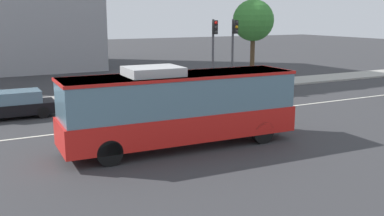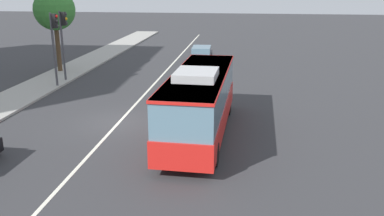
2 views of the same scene
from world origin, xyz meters
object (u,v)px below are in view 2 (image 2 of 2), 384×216
at_px(transit_bus, 200,99).
at_px(traffic_light_mid_block, 55,37).
at_px(sedan_black_ahead, 202,54).
at_px(traffic_light_far_corner, 63,34).
at_px(street_tree_kerbside_left, 54,10).

distance_m(transit_bus, traffic_light_mid_block, 13.71).
relative_size(sedan_black_ahead, traffic_light_far_corner, 0.88).
bearing_deg(transit_bus, sedan_black_ahead, 7.82).
bearing_deg(traffic_light_mid_block, traffic_light_far_corner, 98.57).
relative_size(transit_bus, street_tree_kerbside_left, 1.50).
xyz_separation_m(transit_bus, street_tree_kerbside_left, (12.92, 13.12, 3.23)).
bearing_deg(traffic_light_mid_block, sedan_black_ahead, 53.75).
bearing_deg(sedan_black_ahead, traffic_light_mid_block, 138.06).
bearing_deg(street_tree_kerbside_left, transit_bus, -134.55).
bearing_deg(traffic_light_mid_block, street_tree_kerbside_left, 117.53).
bearing_deg(transit_bus, street_tree_kerbside_left, 47.39).
xyz_separation_m(transit_bus, traffic_light_mid_block, (8.05, 10.96, 1.75)).
relative_size(transit_bus, traffic_light_mid_block, 1.94).
xyz_separation_m(sedan_black_ahead, traffic_light_mid_block, (-10.81, 9.02, 2.84)).
xyz_separation_m(traffic_light_mid_block, traffic_light_far_corner, (1.78, 0.15, 0.00)).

